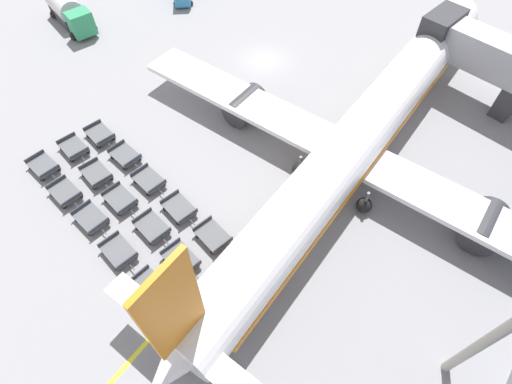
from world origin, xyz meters
TOP-DOWN VIEW (x-y plane):
  - ground_plane at (0.00, 0.00)m, footprint 500.00×500.00m
  - airplane at (14.34, -6.57)m, footprint 40.82×45.47m
  - fuel_tanker_primary at (-21.39, -8.16)m, footprint 8.16×4.31m
  - baggage_dolly_row_near_col_a at (-4.83, -22.79)m, footprint 3.22×1.92m
  - baggage_dolly_row_near_col_b at (-1.19, -23.29)m, footprint 3.23×1.96m
  - baggage_dolly_row_near_col_c at (2.30, -23.52)m, footprint 3.22×1.93m
  - baggage_dolly_row_near_col_d at (6.04, -24.01)m, footprint 3.25×2.01m
  - baggage_dolly_row_near_col_e at (9.72, -24.40)m, footprint 3.23×1.94m
  - baggage_dolly_row_near_col_f at (13.28, -24.63)m, footprint 3.23×1.96m
  - baggage_dolly_row_mid_a_col_a at (-4.60, -20.03)m, footprint 3.26×2.04m
  - baggage_dolly_row_mid_a_col_b at (-0.79, -20.62)m, footprint 3.27×2.07m
  - baggage_dolly_row_mid_a_col_c at (2.63, -21.04)m, footprint 3.24×1.99m
  - baggage_dolly_row_mid_a_col_d at (6.38, -21.20)m, footprint 3.25×2.01m
  - baggage_dolly_row_mid_a_col_e at (9.83, -21.70)m, footprint 3.26×2.05m
  - baggage_dolly_row_mid_a_col_f at (13.49, -22.04)m, footprint 3.21×1.91m
  - baggage_dolly_row_mid_b_col_a at (-4.14, -17.66)m, footprint 3.26×2.04m
  - baggage_dolly_row_mid_b_col_b at (-0.56, -17.88)m, footprint 3.23×1.95m
  - baggage_dolly_row_mid_b_col_c at (2.93, -18.42)m, footprint 3.24×1.98m
  - baggage_dolly_row_mid_b_col_d at (6.71, -18.79)m, footprint 3.27×2.08m
  - baggage_dolly_row_mid_b_col_e at (10.29, -18.97)m, footprint 3.27×2.08m
  - baggage_dolly_row_mid_b_col_f at (13.98, -19.43)m, footprint 3.22×1.93m
  - stand_guidance_stripe at (11.57, -16.22)m, footprint 1.46×28.93m

SIDE VIEW (x-z plane):
  - ground_plane at x=0.00m, z-range 0.00..0.00m
  - stand_guidance_stripe at x=11.57m, z-range 0.00..0.01m
  - baggage_dolly_row_near_col_a at x=-4.83m, z-range 0.02..0.94m
  - baggage_dolly_row_near_col_b at x=-1.19m, z-range 0.02..0.94m
  - baggage_dolly_row_near_col_c at x=2.30m, z-range 0.02..0.94m
  - baggage_dolly_row_near_col_d at x=6.04m, z-range 0.02..0.94m
  - baggage_dolly_row_near_col_e at x=9.72m, z-range 0.02..0.94m
  - baggage_dolly_row_near_col_f at x=13.28m, z-range 0.02..0.94m
  - baggage_dolly_row_mid_a_col_a at x=-4.60m, z-range 0.02..0.94m
  - baggage_dolly_row_mid_a_col_b at x=-0.79m, z-range 0.02..0.94m
  - baggage_dolly_row_mid_a_col_c at x=2.63m, z-range 0.02..0.94m
  - baggage_dolly_row_mid_a_col_d at x=6.38m, z-range 0.02..0.94m
  - baggage_dolly_row_mid_a_col_e at x=9.83m, z-range 0.02..0.94m
  - baggage_dolly_row_mid_a_col_f at x=13.49m, z-range 0.02..0.94m
  - baggage_dolly_row_mid_b_col_a at x=-4.14m, z-range 0.02..0.94m
  - baggage_dolly_row_mid_b_col_b at x=-0.56m, z-range 0.02..0.94m
  - baggage_dolly_row_mid_b_col_c at x=2.93m, z-range 0.02..0.94m
  - baggage_dolly_row_mid_b_col_d at x=6.71m, z-range 0.02..0.94m
  - baggage_dolly_row_mid_b_col_e at x=10.29m, z-range 0.02..0.94m
  - baggage_dolly_row_mid_b_col_f at x=13.98m, z-range 0.02..0.94m
  - fuel_tanker_primary at x=-21.39m, z-range -0.24..3.08m
  - airplane at x=14.34m, z-range -3.07..8.91m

